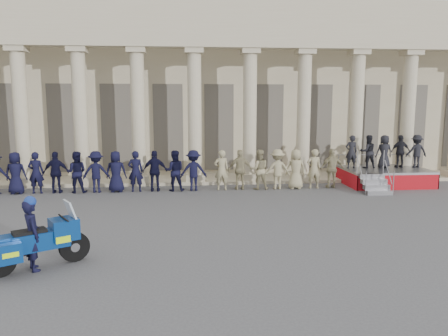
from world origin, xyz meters
TOP-DOWN VIEW (x-y plane):
  - ground at (0.00, 0.00)m, footprint 90.00×90.00m
  - building at (-0.00, 14.74)m, footprint 40.00×12.50m
  - officer_rank at (-2.21, 6.35)m, footprint 19.81×0.68m
  - reviewing_stand at (10.30, 6.96)m, footprint 3.99×3.74m
  - motorcycle at (-2.61, -2.41)m, footprint 2.13×1.58m
  - rider at (-2.72, -2.48)m, footprint 0.65×0.73m

SIDE VIEW (x-z plane):
  - ground at x=0.00m, z-range 0.00..0.00m
  - motorcycle at x=-2.61m, z-range -0.10..1.43m
  - rider at x=-2.72m, z-range 0.00..1.75m
  - officer_rank at x=-2.21m, z-range 0.00..1.78m
  - reviewing_stand at x=10.30m, z-range 0.07..2.39m
  - building at x=0.00m, z-range 0.02..9.02m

